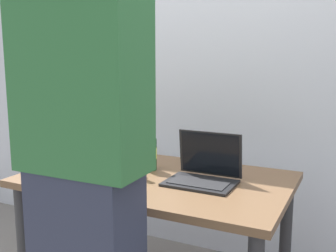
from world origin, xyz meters
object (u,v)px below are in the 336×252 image
object	(u,v)px
beer_bottle_dark	(112,149)
coffee_mug	(135,154)
laptop	(204,171)
beer_bottle_amber	(127,152)
beer_bottle_green	(150,151)
person_figure	(85,180)

from	to	relation	value
beer_bottle_dark	coffee_mug	world-z (taller)	beer_bottle_dark
beer_bottle_dark	laptop	bearing A→B (deg)	0.64
beer_bottle_amber	beer_bottle_dark	bearing A→B (deg)	168.00
beer_bottle_green	laptop	bearing A→B (deg)	-11.66
person_figure	coffee_mug	xyz separation A→B (m)	(-0.27, 0.78, -0.11)
person_figure	coffee_mug	world-z (taller)	person_figure
beer_bottle_green	beer_bottle_amber	world-z (taller)	beer_bottle_amber
beer_bottle_amber	person_figure	world-z (taller)	person_figure
laptop	beer_bottle_amber	size ratio (longest dim) A/B	1.11
coffee_mug	laptop	bearing A→B (deg)	-18.86
coffee_mug	person_figure	bearing A→B (deg)	-70.74
laptop	beer_bottle_green	bearing A→B (deg)	168.34
beer_bottle_green	beer_bottle_amber	xyz separation A→B (m)	(-0.08, -0.09, 0.00)
beer_bottle_dark	coffee_mug	xyz separation A→B (m)	(0.03, 0.16, -0.06)
laptop	beer_bottle_dark	world-z (taller)	beer_bottle_dark
beer_bottle_green	coffee_mug	distance (m)	0.18
beer_bottle_dark	beer_bottle_amber	xyz separation A→B (m)	(0.10, -0.02, 0.00)
beer_bottle_green	beer_bottle_amber	bearing A→B (deg)	-129.39
beer_bottle_green	person_figure	distance (m)	0.70
laptop	beer_bottle_green	size ratio (longest dim) A/B	1.16
beer_bottle_amber	coffee_mug	size ratio (longest dim) A/B	2.36
beer_bottle_green	coffee_mug	size ratio (longest dim) A/B	2.26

